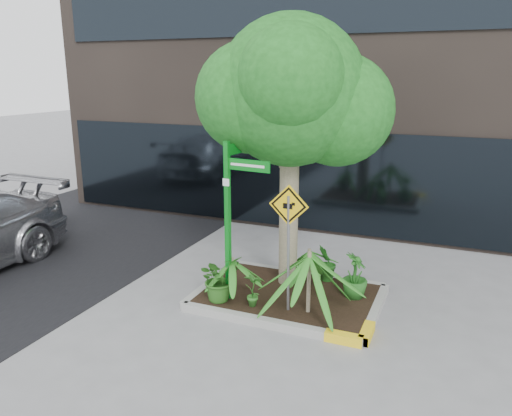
% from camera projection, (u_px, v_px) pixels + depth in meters
% --- Properties ---
extents(ground, '(80.00, 80.00, 0.00)m').
position_uv_depth(ground, '(273.00, 305.00, 9.10)').
color(ground, gray).
rests_on(ground, ground).
extents(asphalt_road, '(7.00, 80.00, 0.01)m').
position_uv_depth(asphalt_road, '(10.00, 256.00, 11.52)').
color(asphalt_road, black).
rests_on(asphalt_road, ground).
extents(planter, '(3.35, 2.36, 0.15)m').
position_uv_depth(planter, '(290.00, 296.00, 9.23)').
color(planter, '#9E9E99').
rests_on(planter, ground).
extents(tree, '(3.45, 3.06, 5.18)m').
position_uv_depth(tree, '(291.00, 91.00, 8.83)').
color(tree, tan).
rests_on(tree, ground).
extents(palm_front, '(1.21, 1.21, 1.35)m').
position_uv_depth(palm_front, '(310.00, 256.00, 8.28)').
color(palm_front, tan).
rests_on(palm_front, ground).
extents(palm_left, '(0.84, 0.84, 0.93)m').
position_uv_depth(palm_left, '(232.00, 260.00, 8.96)').
color(palm_left, tan).
rests_on(palm_left, ground).
extents(palm_back, '(0.78, 0.78, 0.87)m').
position_uv_depth(palm_back, '(309.00, 251.00, 9.56)').
color(palm_back, tan).
rests_on(palm_back, ground).
extents(shrub_a, '(1.00, 1.00, 0.83)m').
position_uv_depth(shrub_a, '(219.00, 278.00, 8.89)').
color(shrub_a, '#28601B').
rests_on(shrub_a, planter).
extents(shrub_b, '(0.53, 0.53, 0.83)m').
position_uv_depth(shrub_b, '(355.00, 276.00, 8.99)').
color(shrub_b, '#21611D').
rests_on(shrub_b, planter).
extents(shrub_c, '(0.34, 0.34, 0.64)m').
position_uv_depth(shrub_c, '(253.00, 289.00, 8.66)').
color(shrub_c, '#2F7524').
rests_on(shrub_c, planter).
extents(shrub_d, '(0.45, 0.45, 0.75)m').
position_uv_depth(shrub_d, '(327.00, 263.00, 9.69)').
color(shrub_d, '#20601C').
rests_on(shrub_d, planter).
extents(street_sign_post, '(0.88, 0.93, 3.00)m').
position_uv_depth(street_sign_post, '(232.00, 207.00, 8.65)').
color(street_sign_post, '#0B811C').
rests_on(street_sign_post, ground).
extents(cattle_sign, '(0.68, 0.13, 2.22)m').
position_uv_depth(cattle_sign, '(289.00, 227.00, 8.17)').
color(cattle_sign, slate).
rests_on(cattle_sign, ground).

